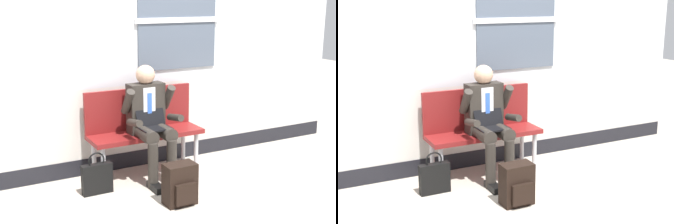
# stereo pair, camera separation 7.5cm
# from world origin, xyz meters

# --- Properties ---
(ground_plane) EXTENTS (18.00, 18.00, 0.00)m
(ground_plane) POSITION_xyz_m (0.00, 0.00, 0.00)
(ground_plane) COLOR #B2A899
(station_wall) EXTENTS (5.13, 0.16, 3.17)m
(station_wall) POSITION_xyz_m (0.00, 0.67, 1.57)
(station_wall) COLOR silver
(station_wall) RESTS_ON ground
(bench_with_person) EXTENTS (1.29, 0.42, 0.97)m
(bench_with_person) POSITION_xyz_m (-0.34, 0.40, 0.56)
(bench_with_person) COLOR maroon
(bench_with_person) RESTS_ON ground
(person_seated) EXTENTS (0.57, 0.70, 1.25)m
(person_seated) POSITION_xyz_m (-0.34, 0.20, 0.67)
(person_seated) COLOR #2D2823
(person_seated) RESTS_ON ground
(backpack) EXTENTS (0.31, 0.23, 0.41)m
(backpack) POSITION_xyz_m (-0.39, -0.54, 0.20)
(backpack) COLOR black
(backpack) RESTS_ON ground
(handbag) EXTENTS (0.31, 0.09, 0.44)m
(handbag) POSITION_xyz_m (-1.02, 0.07, 0.17)
(handbag) COLOR black
(handbag) RESTS_ON ground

